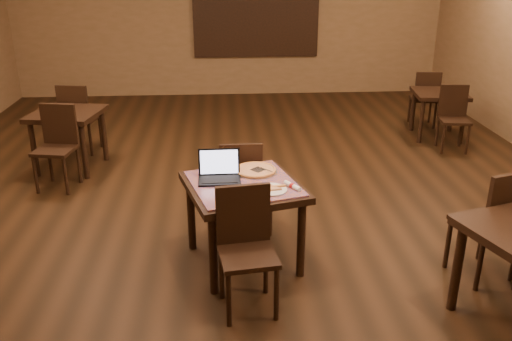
{
  "coord_description": "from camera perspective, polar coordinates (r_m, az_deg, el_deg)",
  "views": [
    {
      "loc": [
        -0.21,
        -5.42,
        2.57
      ],
      "look_at": [
        0.08,
        -1.16,
        0.85
      ],
      "focal_mm": 38.0,
      "sensor_mm": 36.0,
      "label": 1
    }
  ],
  "objects": [
    {
      "name": "other_table_b_chair_near",
      "position": [
        6.67,
        -20.19,
        2.88
      ],
      "size": [
        0.49,
        0.49,
        0.97
      ],
      "rotation": [
        0.0,
        0.0,
        -0.18
      ],
      "color": "black",
      "rests_on": "ground"
    },
    {
      "name": "pizza_whole",
      "position": [
        4.8,
        -0.05,
        0.08
      ],
      "size": [
        0.37,
        0.37,
        0.03
      ],
      "color": "beige",
      "rests_on": "pizza_pan"
    },
    {
      "name": "tiled_table",
      "position": [
        4.62,
        -1.34,
        -2.47
      ],
      "size": [
        1.13,
        1.13,
        0.76
      ],
      "rotation": [
        0.0,
        0.0,
        0.27
      ],
      "color": "black",
      "rests_on": "ground"
    },
    {
      "name": "other_table_c_chair_far",
      "position": [
        4.8,
        23.87,
        -4.67
      ],
      "size": [
        0.55,
        0.55,
        1.01
      ],
      "rotation": [
        0.0,
        0.0,
        3.46
      ],
      "color": "black",
      "rests_on": "ground"
    },
    {
      "name": "other_table_a",
      "position": [
        8.44,
        18.71,
        7.08
      ],
      "size": [
        0.82,
        0.82,
        0.69
      ],
      "rotation": [
        0.0,
        0.0,
        -0.13
      ],
      "color": "black",
      "rests_on": "ground"
    },
    {
      "name": "spatula",
      "position": [
        4.78,
        0.2,
        0.09
      ],
      "size": [
        0.25,
        0.26,
        0.01
      ],
      "primitive_type": "cube",
      "rotation": [
        0.0,
        0.0,
        0.73
      ],
      "color": "silver",
      "rests_on": "pizza_whole"
    },
    {
      "name": "napkin_roll",
      "position": [
        4.47,
        3.86,
        -1.62
      ],
      "size": [
        0.13,
        0.18,
        0.04
      ],
      "rotation": [
        0.0,
        0.0,
        0.55
      ],
      "color": "white",
      "rests_on": "tiled_table"
    },
    {
      "name": "other_table_a_chair_near",
      "position": [
        8.0,
        20.06,
        5.62
      ],
      "size": [
        0.43,
        0.43,
        0.89
      ],
      "rotation": [
        0.0,
        0.0,
        -0.13
      ],
      "color": "black",
      "rests_on": "ground"
    },
    {
      "name": "chair_main_near",
      "position": [
        4.12,
        -1.09,
        -7.48
      ],
      "size": [
        0.47,
        0.47,
        0.96
      ],
      "rotation": [
        0.0,
        0.0,
        0.14
      ],
      "color": "black",
      "rests_on": "ground"
    },
    {
      "name": "chair_main_far",
      "position": [
        5.24,
        -1.63,
        -1.03
      ],
      "size": [
        0.41,
        0.41,
        0.93
      ],
      "rotation": [
        0.0,
        0.0,
        3.16
      ],
      "color": "black",
      "rests_on": "ground"
    },
    {
      "name": "mural",
      "position": [
        10.45,
        0.01,
        16.33
      ],
      "size": [
        2.34,
        0.05,
        1.64
      ],
      "color": "#285794",
      "rests_on": "wall_back"
    },
    {
      "name": "other_table_b_chair_far",
      "position": [
        7.71,
        -18.26,
        5.61
      ],
      "size": [
        0.49,
        0.49,
        0.97
      ],
      "rotation": [
        0.0,
        0.0,
        2.96
      ],
      "color": "black",
      "rests_on": "ground"
    },
    {
      "name": "other_table_b",
      "position": [
        7.17,
        -19.23,
        4.92
      ],
      "size": [
        0.93,
        0.93,
        0.75
      ],
      "rotation": [
        0.0,
        0.0,
        -0.18
      ],
      "color": "black",
      "rests_on": "ground"
    },
    {
      "name": "ground",
      "position": [
        6.0,
        -1.55,
        -3.42
      ],
      "size": [
        10.0,
        10.0,
        0.0
      ],
      "primitive_type": "plane",
      "color": "black",
      "rests_on": "ground"
    },
    {
      "name": "plate",
      "position": [
        4.42,
        1.61,
        -2.04
      ],
      "size": [
        0.26,
        0.26,
        0.01
      ],
      "primitive_type": "cylinder",
      "color": "white",
      "rests_on": "tiled_table"
    },
    {
      "name": "pizza_pan",
      "position": [
        4.8,
        -0.05,
        -0.08
      ],
      "size": [
        0.39,
        0.39,
        0.01
      ],
      "primitive_type": "cylinder",
      "color": "silver",
      "rests_on": "tiled_table"
    },
    {
      "name": "wall_back",
      "position": [
        10.48,
        -2.85,
        16.05
      ],
      "size": [
        8.0,
        0.02,
        3.0
      ],
      "primitive_type": "cube",
      "color": "#866344",
      "rests_on": "ground"
    },
    {
      "name": "other_table_a_chair_far",
      "position": [
        8.92,
        17.38,
        7.53
      ],
      "size": [
        0.43,
        0.43,
        0.89
      ],
      "rotation": [
        0.0,
        0.0,
        3.01
      ],
      "color": "black",
      "rests_on": "ground"
    },
    {
      "name": "pizza_slice",
      "position": [
        4.42,
        1.61,
        -1.87
      ],
      "size": [
        0.21,
        0.21,
        0.02
      ],
      "primitive_type": null,
      "rotation": [
        0.0,
        0.0,
        0.19
      ],
      "color": "beige",
      "rests_on": "plate"
    },
    {
      "name": "laptop",
      "position": [
        4.65,
        -3.88,
        -0.12
      ],
      "size": [
        0.36,
        0.28,
        0.24
      ],
      "rotation": [
        0.0,
        0.0,
        0.01
      ],
      "color": "black",
      "rests_on": "tiled_table"
    }
  ]
}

